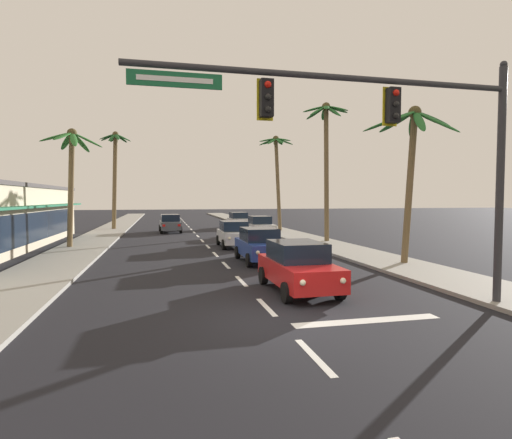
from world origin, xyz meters
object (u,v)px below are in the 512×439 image
(sedan_oncoming_far, at_px, (170,223))
(sedan_parked_nearest_kerb, at_px, (239,220))
(palm_left_second, at_px, (71,163))
(palm_right_farthest, at_px, (277,162))
(traffic_signal_mast, at_px, (397,129))
(sedan_fifth_in_queue, at_px, (234,234))
(sedan_parked_mid_kerb, at_px, (260,226))
(palm_right_third, at_px, (326,142))
(palm_right_second, at_px, (412,145))
(palm_left_third, at_px, (115,164))
(sedan_third_in_queue, at_px, (260,245))
(sedan_lead_at_stop_bar, at_px, (298,266))

(sedan_oncoming_far, bearing_deg, sedan_parked_nearest_kerb, 29.37)
(palm_left_second, height_order, palm_right_farthest, palm_right_farthest)
(traffic_signal_mast, distance_m, sedan_oncoming_far, 29.80)
(palm_right_farthest, bearing_deg, traffic_signal_mast, -99.10)
(traffic_signal_mast, relative_size, sedan_fifth_in_queue, 2.37)
(sedan_fifth_in_queue, xyz_separation_m, sedan_parked_mid_kerb, (3.42, 6.95, 0.00))
(sedan_fifth_in_queue, bearing_deg, palm_right_third, 6.95)
(sedan_parked_nearest_kerb, xyz_separation_m, palm_right_farthest, (2.58, -5.72, 5.68))
(sedan_parked_nearest_kerb, xyz_separation_m, palm_right_second, (3.42, -25.89, 4.78))
(sedan_fifth_in_queue, xyz_separation_m, palm_left_third, (-9.04, 16.58, 5.68))
(palm_left_second, bearing_deg, sedan_parked_nearest_kerb, 49.19)
(sedan_parked_mid_kerb, distance_m, palm_left_third, 16.74)
(palm_right_second, bearing_deg, palm_right_third, 90.42)
(sedan_oncoming_far, relative_size, sedan_parked_mid_kerb, 1.01)
(palm_right_third, distance_m, palm_right_farthest, 10.17)
(traffic_signal_mast, height_order, sedan_parked_mid_kerb, traffic_signal_mast)
(sedan_oncoming_far, bearing_deg, palm_right_third, -48.00)
(sedan_fifth_in_queue, relative_size, palm_right_third, 0.45)
(palm_left_second, bearing_deg, palm_right_third, -0.95)
(sedan_oncoming_far, distance_m, palm_right_third, 17.03)
(sedan_parked_nearest_kerb, relative_size, palm_left_third, 0.46)
(palm_left_third, relative_size, palm_right_second, 1.31)
(sedan_fifth_in_queue, distance_m, palm_left_second, 11.05)
(sedan_parked_mid_kerb, height_order, palm_left_second, palm_left_second)
(traffic_signal_mast, bearing_deg, palm_right_third, 73.37)
(sedan_third_in_queue, bearing_deg, sedan_parked_mid_kerb, 76.43)
(sedan_lead_at_stop_bar, bearing_deg, palm_right_third, 64.02)
(palm_left_second, relative_size, palm_left_third, 0.77)
(sedan_lead_at_stop_bar, relative_size, palm_left_second, 0.60)
(sedan_oncoming_far, bearing_deg, sedan_parked_mid_kerb, -37.85)
(palm_left_second, distance_m, palm_left_third, 15.55)
(sedan_parked_nearest_kerb, relative_size, palm_left_second, 0.60)
(sedan_lead_at_stop_bar, xyz_separation_m, palm_right_third, (6.86, 14.08, 6.28))
(traffic_signal_mast, relative_size, palm_left_second, 1.42)
(sedan_fifth_in_queue, height_order, palm_left_third, palm_left_third)
(sedan_oncoming_far, bearing_deg, sedan_lead_at_stop_bar, -81.78)
(traffic_signal_mast, distance_m, sedan_parked_nearest_kerb, 33.39)
(sedan_fifth_in_queue, bearing_deg, palm_left_third, 118.60)
(sedan_lead_at_stop_bar, relative_size, palm_right_third, 0.45)
(sedan_lead_at_stop_bar, relative_size, sedan_parked_nearest_kerb, 0.99)
(traffic_signal_mast, bearing_deg, palm_left_second, 123.62)
(palm_left_second, bearing_deg, palm_left_third, 86.32)
(palm_right_second, bearing_deg, palm_right_farthest, 92.37)
(palm_left_second, height_order, palm_right_second, palm_left_second)
(traffic_signal_mast, relative_size, sedan_parked_mid_kerb, 2.38)
(palm_right_second, bearing_deg, sedan_oncoming_far, 116.06)
(sedan_oncoming_far, bearing_deg, palm_right_second, -63.94)
(sedan_third_in_queue, xyz_separation_m, sedan_fifth_in_queue, (-0.15, 6.63, 0.00))
(palm_right_farthest, bearing_deg, palm_left_third, 159.48)
(sedan_third_in_queue, bearing_deg, palm_left_third, 111.59)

